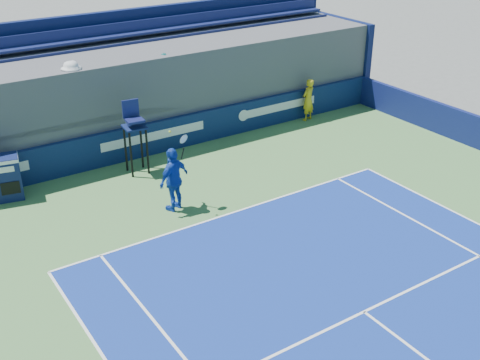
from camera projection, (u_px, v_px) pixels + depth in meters
ball_person at (308, 100)px, 24.32m from camera, size 0.71×0.56×1.71m
back_hoarding at (153, 138)px, 21.35m from camera, size 20.40×0.21×1.20m
umpire_chair at (134, 130)px, 19.58m from camera, size 0.76×0.76×2.48m
tennis_player at (174, 179)px, 17.51m from camera, size 1.24×0.87×2.57m
stadium_seating at (126, 90)px, 22.32m from camera, size 21.00×4.05×4.40m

